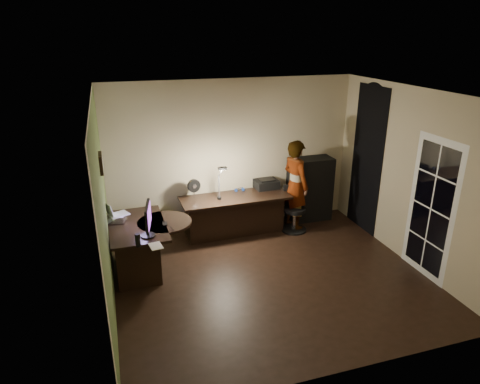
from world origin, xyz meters
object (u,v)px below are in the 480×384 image
object	(u,v)px
desk_left	(139,248)
cabinet	(310,189)
desk_right	(235,215)
person	(295,185)
monitor	(147,225)
office_chair	(295,210)

from	to	relation	value
desk_left	cabinet	xyz separation A→B (m)	(3.30, 0.99, 0.23)
desk_left	desk_right	distance (m)	1.91
desk_left	person	xyz separation A→B (m)	(2.88, 0.73, 0.45)
desk_right	monitor	bearing A→B (deg)	-144.93
monitor	person	bearing A→B (deg)	32.88
cabinet	monitor	size ratio (longest dim) A/B	2.39
cabinet	person	distance (m)	0.54
desk_right	cabinet	size ratio (longest dim) A/B	1.57
monitor	office_chair	size ratio (longest dim) A/B	0.62
cabinet	office_chair	bearing A→B (deg)	-139.46
desk_left	office_chair	distance (m)	2.88
office_chair	desk_right	bearing A→B (deg)	178.24
desk_left	monitor	size ratio (longest dim) A/B	2.60
office_chair	person	distance (m)	0.45
desk_left	desk_right	xyz separation A→B (m)	(1.75, 0.76, -0.02)
person	cabinet	bearing A→B (deg)	-73.34
cabinet	person	xyz separation A→B (m)	(-0.42, -0.26, 0.22)
monitor	person	xyz separation A→B (m)	(2.76, 1.16, -0.11)
person	monitor	bearing A→B (deg)	97.88
cabinet	monitor	bearing A→B (deg)	-155.76
office_chair	person	xyz separation A→B (m)	(0.06, 0.15, 0.42)
desk_left	monitor	xyz separation A→B (m)	(0.12, -0.43, 0.56)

